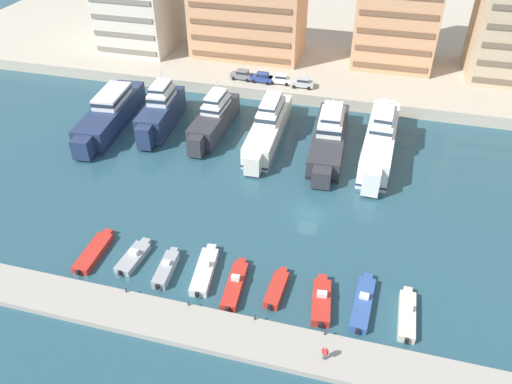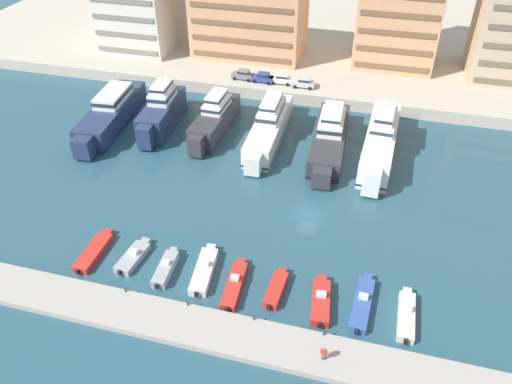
% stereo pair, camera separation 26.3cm
% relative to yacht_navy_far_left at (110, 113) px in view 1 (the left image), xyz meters
% --- Properties ---
extents(ground_plane, '(400.00, 400.00, 0.00)m').
position_rel_yacht_navy_far_left_xyz_m(ground_plane, '(35.85, -14.71, -2.18)').
color(ground_plane, '#285160').
extents(quay_promenade, '(180.00, 70.00, 2.10)m').
position_rel_yacht_navy_far_left_xyz_m(quay_promenade, '(35.85, 50.16, -1.13)').
color(quay_promenade, '#BCB29E').
rests_on(quay_promenade, ground).
extents(pier_dock, '(120.00, 4.86, 0.72)m').
position_rel_yacht_navy_far_left_xyz_m(pier_dock, '(35.85, -35.75, -1.82)').
color(pier_dock, '#A8A399').
rests_on(pier_dock, ground).
extents(yacht_navy_far_left, '(6.73, 22.60, 7.12)m').
position_rel_yacht_navy_far_left_xyz_m(yacht_navy_far_left, '(0.00, 0.00, 0.00)').
color(yacht_navy_far_left, navy).
rests_on(yacht_navy_far_left, ground).
extents(yacht_navy_left, '(5.22, 16.60, 8.86)m').
position_rel_yacht_navy_far_left_xyz_m(yacht_navy_left, '(8.22, 1.83, 0.49)').
color(yacht_navy_left, navy).
rests_on(yacht_navy_left, ground).
extents(yacht_charcoal_mid_left, '(4.35, 17.27, 7.97)m').
position_rel_yacht_navy_far_left_xyz_m(yacht_charcoal_mid_left, '(17.20, 2.43, 0.12)').
color(yacht_charcoal_mid_left, '#333338').
rests_on(yacht_charcoal_mid_left, ground).
extents(yacht_ivory_center_left, '(4.62, 21.86, 8.08)m').
position_rel_yacht_navy_far_left_xyz_m(yacht_ivory_center_left, '(26.26, 2.42, 0.13)').
color(yacht_ivory_center_left, silver).
rests_on(yacht_ivory_center_left, ground).
extents(yacht_charcoal_center, '(5.57, 21.97, 7.70)m').
position_rel_yacht_navy_far_left_xyz_m(yacht_charcoal_center, '(35.96, 2.04, -0.05)').
color(yacht_charcoal_center, '#333338').
rests_on(yacht_charcoal_center, ground).
extents(yacht_white_center_right, '(4.97, 22.75, 8.81)m').
position_rel_yacht_navy_far_left_xyz_m(yacht_white_center_right, '(43.53, 2.09, 0.46)').
color(yacht_white_center_right, white).
rests_on(yacht_white_center_right, ground).
extents(motorboat_red_far_left, '(2.05, 7.55, 0.85)m').
position_rel_yacht_navy_far_left_xyz_m(motorboat_red_far_left, '(12.79, -28.65, -1.78)').
color(motorboat_red_far_left, red).
rests_on(motorboat_red_far_left, ground).
extents(motorboat_grey_left, '(2.41, 6.15, 1.33)m').
position_rel_yacht_navy_far_left_xyz_m(motorboat_grey_left, '(17.69, -28.24, -1.76)').
color(motorboat_grey_left, '#9EA3A8').
rests_on(motorboat_grey_left, ground).
extents(motorboat_grey_mid_left, '(1.88, 6.18, 1.45)m').
position_rel_yacht_navy_far_left_xyz_m(motorboat_grey_mid_left, '(22.15, -29.12, -1.62)').
color(motorboat_grey_mid_left, '#9EA3A8').
rests_on(motorboat_grey_mid_left, ground).
extents(motorboat_white_center_left, '(2.70, 7.86, 1.55)m').
position_rel_yacht_navy_far_left_xyz_m(motorboat_white_center_left, '(26.42, -28.23, -1.67)').
color(motorboat_white_center_left, white).
rests_on(motorboat_white_center_left, ground).
extents(motorboat_red_center, '(2.10, 7.61, 1.48)m').
position_rel_yacht_navy_far_left_xyz_m(motorboat_red_center, '(30.31, -29.37, -1.70)').
color(motorboat_red_center, red).
rests_on(motorboat_red_center, ground).
extents(motorboat_red_center_right, '(1.83, 5.94, 0.95)m').
position_rel_yacht_navy_far_left_xyz_m(motorboat_red_center_right, '(34.83, -28.79, -1.70)').
color(motorboat_red_center_right, red).
rests_on(motorboat_red_center_right, ground).
extents(motorboat_red_mid_right, '(2.57, 6.90, 1.62)m').
position_rel_yacht_navy_far_left_xyz_m(motorboat_red_mid_right, '(39.75, -29.28, -1.63)').
color(motorboat_red_mid_right, red).
rests_on(motorboat_red_mid_right, ground).
extents(motorboat_blue_right, '(2.17, 8.21, 1.37)m').
position_rel_yacht_navy_far_left_xyz_m(motorboat_blue_right, '(44.01, -28.34, -1.73)').
color(motorboat_blue_right, '#33569E').
rests_on(motorboat_blue_right, ground).
extents(motorboat_cream_far_right, '(1.68, 7.15, 1.37)m').
position_rel_yacht_navy_far_left_xyz_m(motorboat_cream_far_right, '(48.51, -28.78, -1.71)').
color(motorboat_cream_far_right, beige).
rests_on(motorboat_cream_far_right, ground).
extents(car_grey_far_left, '(4.16, 2.05, 1.80)m').
position_rel_yacht_navy_far_left_xyz_m(car_grey_far_left, '(17.22, 18.64, 0.90)').
color(car_grey_far_left, slate).
rests_on(car_grey_far_left, quay_promenade).
extents(car_blue_left, '(4.18, 2.09, 1.80)m').
position_rel_yacht_navy_far_left_xyz_m(car_blue_left, '(21.11, 18.40, 0.90)').
color(car_blue_left, '#28428E').
rests_on(car_blue_left, quay_promenade).
extents(car_white_mid_left, '(4.16, 2.03, 1.80)m').
position_rel_yacht_navy_far_left_xyz_m(car_white_mid_left, '(24.57, 18.65, 0.90)').
color(car_white_mid_left, white).
rests_on(car_white_mid_left, quay_promenade).
extents(car_silver_center_left, '(4.13, 1.98, 1.80)m').
position_rel_yacht_navy_far_left_xyz_m(car_silver_center_left, '(28.75, 18.14, 0.90)').
color(car_silver_center_left, '#B7BCC1').
rests_on(car_silver_center_left, quay_promenade).
extents(apartment_block_left, '(22.08, 12.61, 18.17)m').
position_rel_yacht_navy_far_left_xyz_m(apartment_block_left, '(14.93, 31.45, 8.07)').
color(apartment_block_left, tan).
rests_on(apartment_block_left, quay_promenade).
extents(pedestrian_near_edge, '(0.66, 0.34, 1.73)m').
position_rel_yacht_navy_far_left_xyz_m(pedestrian_near_edge, '(41.10, -36.36, -0.43)').
color(pedestrian_near_edge, '#4C515B').
rests_on(pedestrian_near_edge, pier_dock).
extents(bollard_west, '(0.20, 0.20, 0.61)m').
position_rel_yacht_navy_far_left_xyz_m(bollard_west, '(19.49, -33.57, -1.14)').
color(bollard_west, '#2D2D33').
rests_on(bollard_west, pier_dock).
extents(bollard_west_mid, '(0.20, 0.20, 0.61)m').
position_rel_yacht_navy_far_left_xyz_m(bollard_west_mid, '(26.58, -33.57, -1.14)').
color(bollard_west_mid, '#2D2D33').
rests_on(bollard_west_mid, pier_dock).
extents(bollard_east_mid, '(0.20, 0.20, 0.61)m').
position_rel_yacht_navy_far_left_xyz_m(bollard_east_mid, '(33.66, -33.57, -1.14)').
color(bollard_east_mid, '#2D2D33').
rests_on(bollard_east_mid, pier_dock).
extents(bollard_east, '(0.20, 0.20, 0.61)m').
position_rel_yacht_navy_far_left_xyz_m(bollard_east, '(40.75, -33.57, -1.14)').
color(bollard_east, '#2D2D33').
rests_on(bollard_east, pier_dock).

